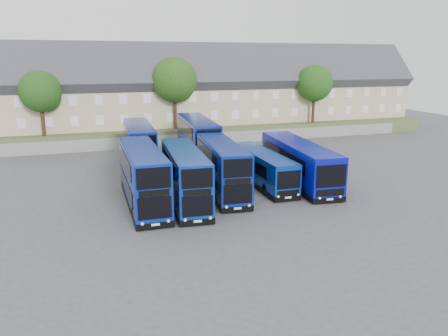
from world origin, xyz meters
TOP-DOWN VIEW (x-y plane):
  - ground at (0.00, 0.00)m, footprint 120.00×120.00m
  - retaining_wall at (0.00, 24.00)m, footprint 70.00×0.40m
  - earth_bank at (0.00, 34.00)m, footprint 80.00×20.00m
  - terrace_row at (6.00, 30.00)m, footprint 66.00×10.40m
  - dd_front_left at (-5.62, 1.80)m, footprint 2.64×11.07m
  - dd_front_mid at (-2.50, 1.23)m, footprint 3.20×10.62m
  - dd_front_right at (1.03, 2.88)m, footprint 3.44×10.79m
  - dd_rear_left at (-4.28, 13.68)m, footprint 3.21×11.34m
  - dd_rear_right at (2.03, 14.42)m, footprint 3.53×11.91m
  - coach_east_a at (5.20, 4.14)m, footprint 2.40×10.79m
  - coach_east_b at (8.64, 3.92)m, footprint 4.06×13.38m
  - tree_west at (-13.85, 25.10)m, footprint 4.80×4.80m
  - tree_mid at (2.15, 25.60)m, footprint 5.76×5.76m
  - tree_east at (22.15, 25.10)m, footprint 5.12×5.12m
  - tree_far at (28.15, 32.10)m, footprint 5.44×5.44m

SIDE VIEW (x-z plane):
  - ground at x=0.00m, z-range 0.00..0.00m
  - retaining_wall at x=0.00m, z-range 0.00..1.50m
  - earth_bank at x=0.00m, z-range 0.00..2.00m
  - coach_east_a at x=5.20m, z-range -0.03..2.91m
  - coach_east_b at x=8.64m, z-range -0.03..3.57m
  - dd_front_mid at x=-2.50m, z-range -0.04..4.12m
  - dd_front_right at x=1.03m, z-range -0.04..4.18m
  - dd_front_left at x=-5.62m, z-range -0.04..4.35m
  - dd_rear_left at x=-4.28m, z-range -0.04..4.42m
  - dd_rear_right at x=2.03m, z-range -0.04..4.63m
  - terrace_row at x=6.00m, z-range 1.00..12.20m
  - tree_west at x=-13.85m, z-range 3.23..10.88m
  - tree_east at x=22.15m, z-range 3.31..11.47m
  - tree_far at x=28.15m, z-range 3.39..12.06m
  - tree_mid at x=2.15m, z-range 3.48..12.66m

